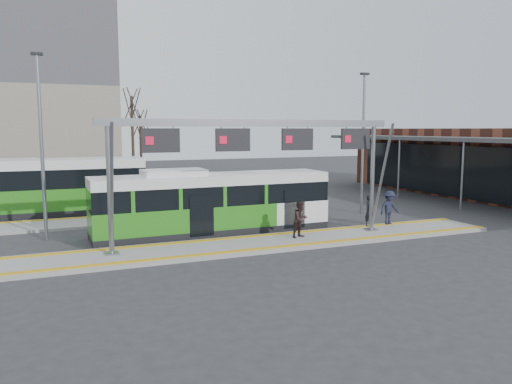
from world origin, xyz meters
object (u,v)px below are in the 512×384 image
gantry (259,144)px  passenger_c (389,208)px  hero_bus (212,203)px  passenger_b (301,219)px  passenger_a (369,211)px

gantry → passenger_c: (7.50, 0.84, -3.29)m
gantry → hero_bus: size_ratio=1.14×
gantry → passenger_b: 3.88m
gantry → passenger_b: gantry is taller
gantry → passenger_b: bearing=-2.5°
passenger_a → passenger_c: bearing=-15.2°
passenger_a → passenger_c: 1.19m
hero_bus → passenger_b: bearing=-46.3°
hero_bus → passenger_b: hero_bus is taller
gantry → passenger_c: bearing=6.4°
passenger_b → passenger_c: (5.52, 0.93, 0.05)m
passenger_b → passenger_c: size_ratio=0.95×
passenger_b → passenger_c: bearing=-9.4°
passenger_b → hero_bus: bearing=115.7°
passenger_a → passenger_c: passenger_c is taller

